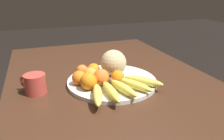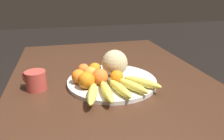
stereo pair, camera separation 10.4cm
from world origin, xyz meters
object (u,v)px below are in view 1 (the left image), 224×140
object	(u,v)px
banana_bunch	(122,88)
ceramic_mug	(35,84)
orange_back_left	(91,74)
orange_side_extra	(117,77)
melon	(113,63)
orange_front_right	(94,70)
orange_front_left	(101,77)
orange_mid_center	(89,81)
orange_top_small	(79,78)
kitchen_table	(111,96)
orange_back_right	(82,71)
produce_tag	(90,84)
fruit_bowl	(112,81)

from	to	relation	value
banana_bunch	ceramic_mug	xyz separation A→B (m)	(-0.16, -0.35, 0.01)
orange_back_left	orange_side_extra	distance (m)	0.13
melon	orange_front_right	bearing A→B (deg)	-104.02
orange_front_left	orange_mid_center	xyz separation A→B (m)	(0.03, -0.07, 0.00)
orange_top_small	kitchen_table	bearing A→B (deg)	105.28
orange_side_extra	kitchen_table	bearing A→B (deg)	177.43
orange_back_right	orange_top_small	size ratio (longest dim) A/B	0.89
orange_front_left	ceramic_mug	world-z (taller)	orange_front_left
banana_bunch	orange_front_left	bearing A→B (deg)	-163.09
orange_mid_center	orange_back_right	distance (m)	0.16
melon	produce_tag	distance (m)	0.17
fruit_bowl	orange_front_left	xyz separation A→B (m)	(0.04, -0.07, 0.05)
fruit_bowl	orange_back_right	world-z (taller)	orange_back_right
orange_back_right	orange_front_right	bearing A→B (deg)	75.86
orange_back_left	orange_side_extra	xyz separation A→B (m)	(0.06, 0.11, -0.00)
kitchen_table	fruit_bowl	world-z (taller)	fruit_bowl
fruit_bowl	banana_bunch	bearing A→B (deg)	-1.78
orange_mid_center	orange_top_small	distance (m)	0.07
banana_bunch	orange_back_right	size ratio (longest dim) A/B	5.97
kitchen_table	fruit_bowl	size ratio (longest dim) A/B	3.52
fruit_bowl	orange_top_small	world-z (taller)	orange_top_small
kitchen_table	orange_top_small	distance (m)	0.23
ceramic_mug	orange_back_right	bearing A→B (deg)	108.69
melon	orange_front_left	xyz separation A→B (m)	(0.09, -0.09, -0.03)
produce_tag	ceramic_mug	world-z (taller)	ceramic_mug
orange_front_right	orange_back_right	distance (m)	0.06
orange_side_extra	orange_back_left	bearing A→B (deg)	-119.42
kitchen_table	produce_tag	distance (m)	0.18
orange_back_right	orange_front_left	bearing A→B (deg)	25.20
produce_tag	banana_bunch	bearing A→B (deg)	82.78
orange_mid_center	orange_back_right	size ratio (longest dim) A/B	1.27
orange_front_right	orange_side_extra	size ratio (longest dim) A/B	1.02
orange_mid_center	orange_front_right	bearing A→B (deg)	156.86
fruit_bowl	orange_front_left	world-z (taller)	orange_front_left
orange_side_extra	produce_tag	world-z (taller)	orange_side_extra
orange_top_small	produce_tag	bearing A→B (deg)	76.17
banana_bunch	orange_back_right	xyz separation A→B (m)	(-0.23, -0.12, 0.01)
orange_front_left	ceramic_mug	size ratio (longest dim) A/B	0.65
orange_mid_center	orange_back_right	bearing A→B (deg)	178.04
melon	ceramic_mug	bearing A→B (deg)	-84.20
orange_back_right	orange_mid_center	bearing A→B (deg)	-1.96
orange_front_right	orange_side_extra	world-z (taller)	orange_front_right
orange_mid_center	fruit_bowl	bearing A→B (deg)	116.22
banana_bunch	ceramic_mug	size ratio (longest dim) A/B	3.09
orange_mid_center	produce_tag	size ratio (longest dim) A/B	0.81
kitchen_table	produce_tag	xyz separation A→B (m)	(0.06, -0.13, 0.11)
produce_tag	ceramic_mug	distance (m)	0.24
orange_front_left	orange_top_small	world-z (taller)	orange_front_left
melon	orange_back_right	world-z (taller)	melon
melon	orange_back_left	size ratio (longest dim) A/B	1.90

